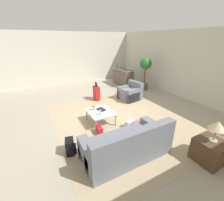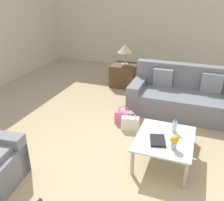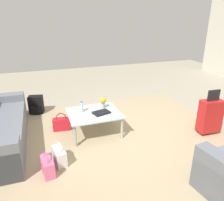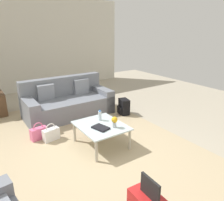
% 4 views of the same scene
% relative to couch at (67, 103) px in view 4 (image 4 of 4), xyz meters
% --- Properties ---
extents(ground_plane, '(12.00, 12.00, 0.00)m').
position_rel_couch_xyz_m(ground_plane, '(-2.20, 0.60, -0.31)').
color(ground_plane, '#A89E89').
extents(wall_right, '(0.12, 8.00, 3.10)m').
position_rel_couch_xyz_m(wall_right, '(2.86, 0.60, 1.24)').
color(wall_right, beige).
rests_on(wall_right, ground).
extents(area_rug, '(5.20, 4.40, 0.01)m').
position_rel_couch_xyz_m(area_rug, '(-1.60, 0.80, -0.30)').
color(area_rug, tan).
rests_on(area_rug, ground).
extents(couch, '(0.99, 2.12, 0.93)m').
position_rel_couch_xyz_m(couch, '(0.00, 0.00, 0.00)').
color(couch, slate).
rests_on(couch, ground).
extents(coffee_table, '(0.93, 0.80, 0.42)m').
position_rel_couch_xyz_m(coffee_table, '(-1.80, 0.10, 0.06)').
color(coffee_table, silver).
rests_on(coffee_table, ground).
extents(water_bottle, '(0.06, 0.06, 0.20)m').
position_rel_couch_xyz_m(water_bottle, '(-1.60, -0.00, 0.20)').
color(water_bottle, silver).
rests_on(water_bottle, coffee_table).
extents(coffee_table_book, '(0.33, 0.27, 0.03)m').
position_rel_couch_xyz_m(coffee_table_book, '(-1.92, 0.18, 0.12)').
color(coffee_table_book, black).
rests_on(coffee_table_book, coffee_table).
extents(flower_vase, '(0.11, 0.11, 0.21)m').
position_rel_couch_xyz_m(flower_vase, '(-2.02, -0.05, 0.23)').
color(flower_vase, '#B2B7BC').
rests_on(flower_vase, coffee_table).
extents(handbag_white, '(0.20, 0.34, 0.36)m').
position_rel_couch_xyz_m(handbag_white, '(-1.08, 0.81, -0.18)').
color(handbag_white, white).
rests_on(handbag_white, ground).
extents(handbag_red, '(0.33, 0.18, 0.36)m').
position_rel_couch_xyz_m(handbag_red, '(-1.24, -0.21, -0.18)').
color(handbag_red, red).
rests_on(handbag_red, ground).
extents(handbag_pink, '(0.19, 0.34, 0.36)m').
position_rel_couch_xyz_m(handbag_pink, '(-0.90, 1.00, -0.18)').
color(handbag_pink, pink).
rests_on(handbag_pink, ground).
extents(backpack_black, '(0.34, 0.30, 0.40)m').
position_rel_couch_xyz_m(backpack_black, '(-0.80, -1.19, -0.11)').
color(backpack_black, black).
rests_on(backpack_black, ground).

